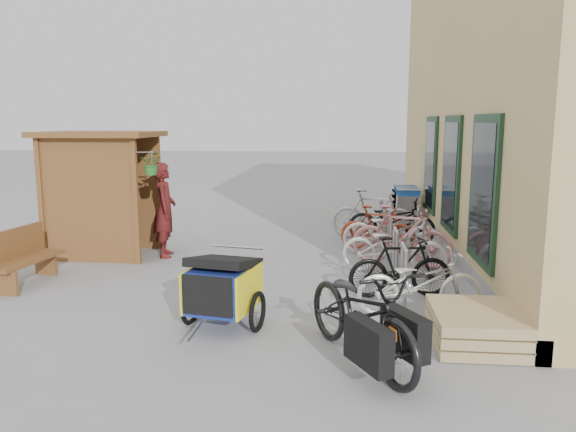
# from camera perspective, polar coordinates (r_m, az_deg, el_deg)

# --- Properties ---
(ground) EXTENTS (80.00, 80.00, 0.00)m
(ground) POSITION_cam_1_polar(r_m,az_deg,el_deg) (8.41, -4.42, -8.40)
(ground) COLOR gray
(kiosk) EXTENTS (2.49, 1.65, 2.40)m
(kiosk) POSITION_cam_1_polar(r_m,az_deg,el_deg) (11.40, -18.81, 3.86)
(kiosk) COLOR brown
(kiosk) RESTS_ON ground
(bike_rack) EXTENTS (0.05, 5.35, 0.86)m
(bike_rack) POSITION_cam_1_polar(r_m,az_deg,el_deg) (10.52, 10.29, -1.93)
(bike_rack) COLOR #A5A8AD
(bike_rack) RESTS_ON ground
(pallet_stack) EXTENTS (1.00, 1.20, 0.40)m
(pallet_stack) POSITION_cam_1_polar(r_m,az_deg,el_deg) (7.09, 18.51, -10.61)
(pallet_stack) COLOR tan
(pallet_stack) RESTS_ON ground
(bench) EXTENTS (0.61, 1.48, 0.91)m
(bench) POSITION_cam_1_polar(r_m,az_deg,el_deg) (9.93, -25.45, -3.72)
(bench) COLOR brown
(bench) RESTS_ON ground
(shopping_carts) EXTENTS (0.56, 1.88, 1.00)m
(shopping_carts) POSITION_cam_1_polar(r_m,az_deg,el_deg) (14.56, 11.74, 1.49)
(shopping_carts) COLOR silver
(shopping_carts) RESTS_ON ground
(child_trailer) EXTENTS (1.07, 1.71, 0.98)m
(child_trailer) POSITION_cam_1_polar(r_m,az_deg,el_deg) (7.20, -6.63, -7.02)
(child_trailer) COLOR navy
(child_trailer) RESTS_ON ground
(cargo_bike) EXTENTS (1.70, 2.22, 1.12)m
(cargo_bike) POSITION_cam_1_polar(r_m,az_deg,el_deg) (6.16, 7.57, -9.87)
(cargo_bike) COLOR black
(cargo_bike) RESTS_ON ground
(person_kiosk) EXTENTS (0.58, 0.75, 1.82)m
(person_kiosk) POSITION_cam_1_polar(r_m,az_deg,el_deg) (11.04, -12.44, 0.61)
(person_kiosk) COLOR maroon
(person_kiosk) RESTS_ON ground
(bike_0) EXTENTS (1.77, 0.83, 0.90)m
(bike_0) POSITION_cam_1_polar(r_m,az_deg,el_deg) (7.82, 13.22, -6.60)
(bike_0) COLOR silver
(bike_0) RESTS_ON ground
(bike_1) EXTENTS (1.59, 0.68, 0.93)m
(bike_1) POSITION_cam_1_polar(r_m,az_deg,el_deg) (8.51, 11.31, -5.10)
(bike_1) COLOR black
(bike_1) RESTS_ON ground
(bike_2) EXTENTS (1.88, 0.95, 0.94)m
(bike_2) POSITION_cam_1_polar(r_m,az_deg,el_deg) (9.79, 10.74, -3.09)
(bike_2) COLOR silver
(bike_2) RESTS_ON ground
(bike_3) EXTENTS (1.91, 1.10, 1.11)m
(bike_3) POSITION_cam_1_polar(r_m,az_deg,el_deg) (10.29, 11.45, -2.03)
(bike_3) COLOR tan
(bike_3) RESTS_ON ground
(bike_4) EXTENTS (1.97, 0.97, 0.99)m
(bike_4) POSITION_cam_1_polar(r_m,az_deg,el_deg) (11.04, 10.46, -1.51)
(bike_4) COLOR silver
(bike_4) RESTS_ON ground
(bike_5) EXTENTS (1.60, 0.86, 0.93)m
(bike_5) POSITION_cam_1_polar(r_m,az_deg,el_deg) (11.39, 9.11, -1.29)
(bike_5) COLOR #A0391D
(bike_5) RESTS_ON ground
(bike_6) EXTENTS (1.95, 1.02, 0.97)m
(bike_6) POSITION_cam_1_polar(r_m,az_deg,el_deg) (12.22, 10.47, -0.47)
(bike_6) COLOR black
(bike_6) RESTS_ON ground
(bike_7) EXTENTS (1.92, 0.85, 1.12)m
(bike_7) POSITION_cam_1_polar(r_m,az_deg,el_deg) (12.53, 8.64, 0.16)
(bike_7) COLOR #B5B4B9
(bike_7) RESTS_ON ground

